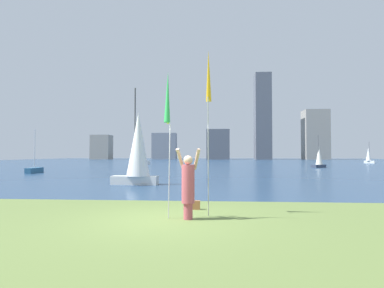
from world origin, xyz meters
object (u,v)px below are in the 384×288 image
(sailboat_5, at_px, (138,148))
(kite_flag_right, at_px, (209,80))
(bag, at_px, (196,205))
(sailboat_3, at_px, (319,158))
(sailboat_6, at_px, (34,170))
(sailboat_0, at_px, (143,157))
(person, at_px, (188,184))
(kite_flag_left, at_px, (168,100))
(sailboat_2, at_px, (369,156))

(sailboat_5, bearing_deg, kite_flag_right, -64.03)
(kite_flag_right, height_order, bag, kite_flag_right)
(sailboat_3, bearing_deg, sailboat_6, -154.61)
(sailboat_0, relative_size, sailboat_5, 0.77)
(person, relative_size, kite_flag_right, 0.40)
(kite_flag_left, height_order, kite_flag_right, kite_flag_right)
(person, distance_m, kite_flag_left, 2.30)
(sailboat_3, relative_size, sailboat_6, 1.04)
(sailboat_2, height_order, sailboat_5, sailboat_5)
(bag, relative_size, sailboat_3, 0.07)
(sailboat_0, height_order, sailboat_2, sailboat_0)
(sailboat_6, bearing_deg, sailboat_5, -40.42)
(person, xyz_separation_m, sailboat_0, (-11.47, 44.76, 0.29))
(bag, xyz_separation_m, sailboat_5, (-3.77, 7.84, 1.90))
(person, bearing_deg, bag, 76.24)
(person, xyz_separation_m, bag, (0.11, 1.52, -0.78))
(kite_flag_left, xyz_separation_m, bag, (0.64, 1.67, -3.02))
(person, xyz_separation_m, sailboat_6, (-15.75, 19.64, -0.63))
(person, height_order, bag, person)
(sailboat_0, distance_m, sailboat_2, 41.56)
(bag, xyz_separation_m, sailboat_3, (13.72, 32.16, 1.10))
(person, height_order, sailboat_0, sailboat_0)
(sailboat_3, relative_size, sailboat_5, 0.75)
(person, distance_m, bag, 1.71)
(sailboat_2, distance_m, sailboat_5, 55.20)
(bag, bearing_deg, sailboat_6, 131.18)
(sailboat_0, bearing_deg, bag, -75.01)
(kite_flag_left, relative_size, sailboat_0, 0.93)
(sailboat_5, bearing_deg, sailboat_6, 139.58)
(sailboat_0, height_order, sailboat_5, sailboat_5)
(sailboat_0, xyz_separation_m, sailboat_5, (7.81, -35.40, 0.83))
(kite_flag_right, relative_size, sailboat_6, 1.19)
(kite_flag_left, relative_size, bag, 14.42)
(kite_flag_left, distance_m, sailboat_5, 10.07)
(sailboat_3, distance_m, sailboat_6, 32.75)
(sailboat_3, height_order, sailboat_5, sailboat_5)
(sailboat_0, height_order, sailboat_3, sailboat_0)
(sailboat_0, bearing_deg, sailboat_5, -77.56)
(person, relative_size, sailboat_6, 0.47)
(person, distance_m, sailboat_0, 46.20)
(kite_flag_right, bearing_deg, sailboat_6, 130.73)
(person, relative_size, sailboat_2, 0.46)
(sailboat_2, bearing_deg, sailboat_0, -167.45)
(sailboat_3, bearing_deg, person, -112.32)
(kite_flag_right, xyz_separation_m, sailboat_3, (13.30, 32.94, -2.63))
(kite_flag_left, height_order, sailboat_0, sailboat_0)
(kite_flag_left, height_order, sailboat_2, sailboat_2)
(sailboat_0, relative_size, sailboat_2, 1.04)
(kite_flag_right, distance_m, sailboat_2, 60.29)
(sailboat_0, relative_size, sailboat_6, 1.07)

